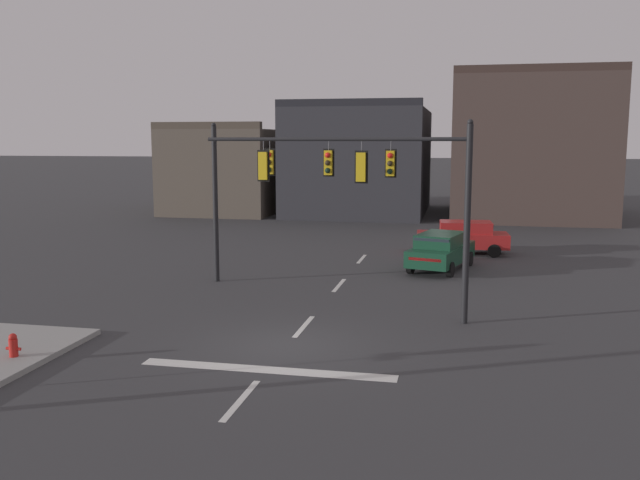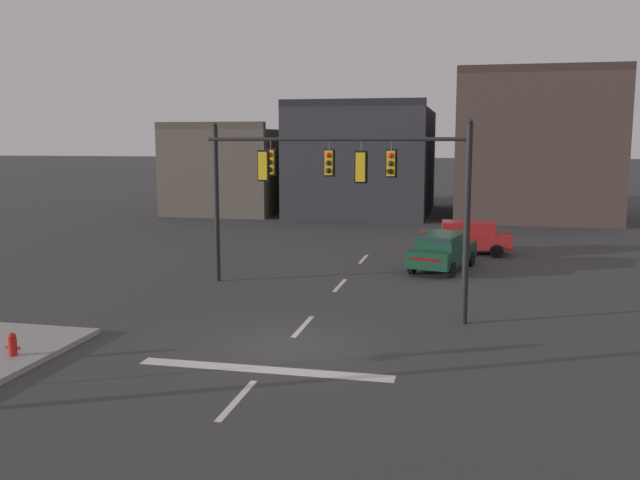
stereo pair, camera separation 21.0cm
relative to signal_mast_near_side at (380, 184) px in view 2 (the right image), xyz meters
name	(u,v)px [view 2 (the right image)]	position (x,y,z in m)	size (l,w,h in m)	color
ground_plane	(286,346)	(-2.07, -3.67, -4.21)	(400.00, 400.00, 0.00)	#353538
stop_bar_paint	(264,369)	(-2.07, -5.67, -4.20)	(6.40, 0.50, 0.01)	silver
lane_centreline	(303,326)	(-2.07, -1.67, -4.20)	(0.16, 26.40, 0.01)	silver
signal_mast_near_side	(380,184)	(0.00, 0.00, 0.00)	(8.60, 1.07, 6.18)	black
signal_mast_far_side	(284,174)	(-4.15, 3.81, 0.08)	(8.41, 1.05, 6.23)	black
car_lot_nearside	(465,237)	(2.59, 12.81, -3.35)	(4.55, 2.16, 1.61)	#A81E1E
car_lot_middle	(442,250)	(1.66, 8.37, -3.35)	(2.92, 4.72, 1.61)	#143D28
fire_hydrant	(13,349)	(-8.49, -6.41, -3.88)	(0.40, 0.30, 0.75)	red
building_row	(412,158)	(-1.63, 31.44, 0.02)	(31.88, 13.99, 10.31)	brown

